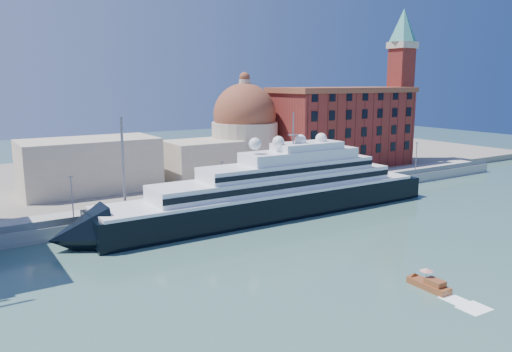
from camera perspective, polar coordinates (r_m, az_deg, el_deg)
ground at (r=80.56m, az=6.98°, el=-8.82°), size 400.00×400.00×0.00m
quay at (r=107.43m, az=-4.63°, el=-3.09°), size 180.00×10.00×2.50m
land at (r=144.22m, az=-12.31°, el=0.15°), size 260.00×72.00×2.00m
quay_fence at (r=103.15m, az=-3.47°, el=-2.60°), size 180.00×0.10×1.20m
superyacht at (r=99.74m, az=0.61°, el=-2.40°), size 81.42×11.29×24.33m
water_taxi at (r=70.88m, az=19.23°, el=-11.58°), size 2.16×5.96×2.80m
warehouse at (r=149.92m, az=9.82°, el=5.58°), size 43.00×19.00×23.25m
campanile at (r=166.49m, az=16.22°, el=10.97°), size 8.40×8.40×47.00m
church at (r=129.39m, az=-7.14°, el=3.57°), size 66.00×18.00×25.50m
lamp_posts at (r=98.91m, az=-10.72°, el=0.64°), size 120.80×2.40×18.00m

